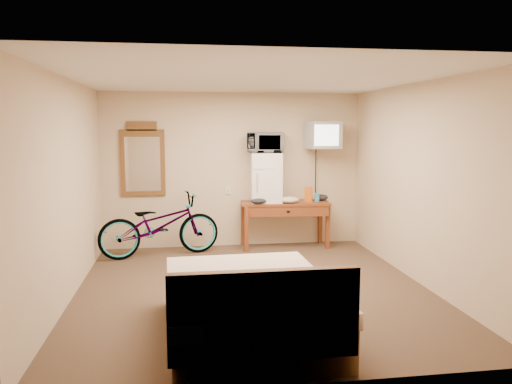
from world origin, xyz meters
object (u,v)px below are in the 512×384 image
at_px(desk, 285,209).
at_px(crt_television, 323,135).
at_px(mini_fridge, 266,177).
at_px(wall_mirror, 143,160).
at_px(blue_cup, 317,197).
at_px(bed, 249,307).
at_px(microwave, 266,143).
at_px(bicycle, 160,225).

distance_m(desk, crt_television, 1.33).
relative_size(mini_fridge, wall_mirror, 0.67).
distance_m(blue_cup, crt_television, 1.01).
bearing_deg(wall_mirror, bed, -71.74).
distance_m(mini_fridge, crt_television, 1.14).
bearing_deg(crt_television, blue_cup, -162.29).
relative_size(microwave, wall_mirror, 0.49).
bearing_deg(crt_television, microwave, 177.52).
relative_size(desk, mini_fridge, 1.84).
relative_size(desk, microwave, 2.51).
relative_size(microwave, crt_television, 0.95).
relative_size(desk, blue_cup, 10.83).
bearing_deg(mini_fridge, blue_cup, -4.66).
bearing_deg(crt_television, bicycle, -174.19).
relative_size(crt_television, bed, 0.30).
bearing_deg(bicycle, crt_television, -97.66).
distance_m(desk, bed, 3.55).
xyz_separation_m(desk, microwave, (-0.31, 0.06, 1.07)).
distance_m(crt_television, bed, 4.08).
bearing_deg(desk, mini_fridge, 168.68).
bearing_deg(bed, blue_cup, 65.01).
height_order(crt_television, bicycle, crt_television).
bearing_deg(bed, mini_fridge, 77.93).
bearing_deg(crt_television, bed, -116.03).
xyz_separation_m(mini_fridge, microwave, (0.00, 0.00, 0.56)).
xyz_separation_m(blue_cup, bed, (-1.57, -3.37, -0.52)).
distance_m(blue_cup, bed, 3.75).
height_order(blue_cup, crt_television, crt_television).
height_order(blue_cup, bed, bed).
height_order(crt_television, wall_mirror, wall_mirror).
xyz_separation_m(desk, bed, (-1.05, -3.38, -0.34)).
bearing_deg(blue_cup, wall_mirror, 174.24).
height_order(microwave, bicycle, microwave).
distance_m(microwave, wall_mirror, 1.97).
bearing_deg(bicycle, wall_mirror, 13.49).
bearing_deg(wall_mirror, blue_cup, -5.76).
height_order(desk, wall_mirror, wall_mirror).
bearing_deg(blue_cup, bed, -114.99).
bearing_deg(microwave, desk, -1.41).
relative_size(desk, wall_mirror, 1.24).
relative_size(desk, bicycle, 0.80).
relative_size(microwave, blue_cup, 4.31).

